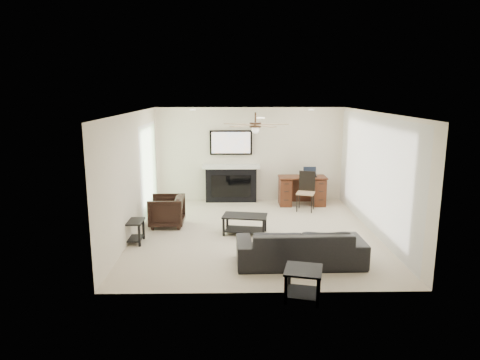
{
  "coord_description": "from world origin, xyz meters",
  "views": [
    {
      "loc": [
        -0.47,
        -8.58,
        2.93
      ],
      "look_at": [
        -0.31,
        -0.02,
        1.13
      ],
      "focal_mm": 32.0,
      "sensor_mm": 36.0,
      "label": 1
    }
  ],
  "objects_px": {
    "coffee_table": "(245,224)",
    "desk": "(302,191)",
    "armchair": "(167,211)",
    "fireplace_unit": "(231,167)",
    "sofa": "(300,246)"
  },
  "relations": [
    {
      "from": "sofa",
      "to": "fireplace_unit",
      "type": "distance_m",
      "value": 4.47
    },
    {
      "from": "desk",
      "to": "fireplace_unit",
      "type": "bearing_deg",
      "value": 168.04
    },
    {
      "from": "sofa",
      "to": "armchair",
      "type": "xyz_separation_m",
      "value": [
        -2.6,
        2.15,
        0.02
      ]
    },
    {
      "from": "fireplace_unit",
      "to": "sofa",
      "type": "bearing_deg",
      "value": -74.38
    },
    {
      "from": "sofa",
      "to": "coffee_table",
      "type": "height_order",
      "value": "sofa"
    },
    {
      "from": "sofa",
      "to": "fireplace_unit",
      "type": "bearing_deg",
      "value": -75.43
    },
    {
      "from": "sofa",
      "to": "desk",
      "type": "relative_size",
      "value": 1.78
    },
    {
      "from": "coffee_table",
      "to": "desk",
      "type": "relative_size",
      "value": 0.74
    },
    {
      "from": "armchair",
      "to": "desk",
      "type": "xyz_separation_m",
      "value": [
        3.25,
        1.72,
        0.04
      ]
    },
    {
      "from": "fireplace_unit",
      "to": "desk",
      "type": "xyz_separation_m",
      "value": [
        1.84,
        -0.39,
        -0.57
      ]
    },
    {
      "from": "armchair",
      "to": "desk",
      "type": "relative_size",
      "value": 0.61
    },
    {
      "from": "coffee_table",
      "to": "desk",
      "type": "bearing_deg",
      "value": 65.4
    },
    {
      "from": "armchair",
      "to": "fireplace_unit",
      "type": "xyz_separation_m",
      "value": [
        1.41,
        2.11,
        0.62
      ]
    },
    {
      "from": "coffee_table",
      "to": "fireplace_unit",
      "type": "xyz_separation_m",
      "value": [
        -0.29,
        2.66,
        0.75
      ]
    },
    {
      "from": "armchair",
      "to": "coffee_table",
      "type": "relative_size",
      "value": 0.83
    }
  ]
}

